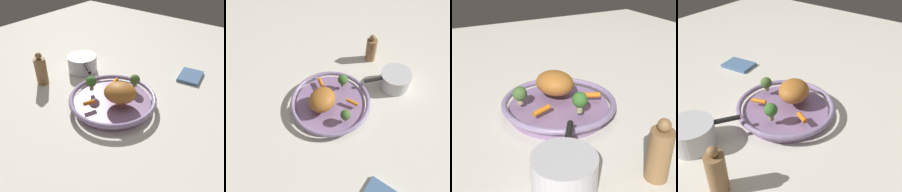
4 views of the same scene
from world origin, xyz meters
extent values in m
plane|color=silver|center=(0.00, 0.00, 0.00)|extent=(2.48, 2.48, 0.00)
cylinder|color=#8E709E|center=(0.00, 0.00, 0.01)|extent=(0.31, 0.31, 0.03)
torus|color=#8F7CA6|center=(0.00, 0.00, 0.04)|extent=(0.35, 0.35, 0.02)
ellipsoid|color=#AD6728|center=(-0.01, -0.04, 0.08)|extent=(0.15, 0.16, 0.07)
cylinder|color=orange|center=(0.08, 0.05, 0.06)|extent=(0.06, 0.03, 0.02)
cylinder|color=orange|center=(-0.10, 0.04, 0.06)|extent=(0.05, 0.04, 0.02)
cylinder|color=#9CA466|center=(-0.02, 0.10, 0.06)|extent=(0.02, 0.02, 0.02)
sphere|color=#39702C|center=(-0.02, 0.10, 0.09)|extent=(0.04, 0.04, 0.04)
cylinder|color=tan|center=(0.11, -0.03, 0.05)|extent=(0.02, 0.02, 0.01)
sphere|color=#44672F|center=(0.11, -0.03, 0.08)|extent=(0.04, 0.04, 0.04)
cylinder|color=olive|center=(-0.06, 0.36, 0.06)|extent=(0.05, 0.05, 0.12)
sphere|color=olive|center=(-0.06, 0.36, 0.14)|extent=(0.03, 0.03, 0.03)
cylinder|color=silver|center=(0.14, 0.30, 0.04)|extent=(0.14, 0.14, 0.08)
cylinder|color=black|center=(0.07, 0.20, 0.07)|extent=(0.06, 0.08, 0.02)
camera|label=1|loc=(-0.60, -0.46, 0.59)|focal=37.58mm
camera|label=2|loc=(0.42, -0.41, 0.85)|focal=36.43mm
camera|label=3|loc=(0.37, 0.74, 0.48)|focal=48.78mm
camera|label=4|loc=(-0.50, 0.64, 0.63)|focal=45.05mm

